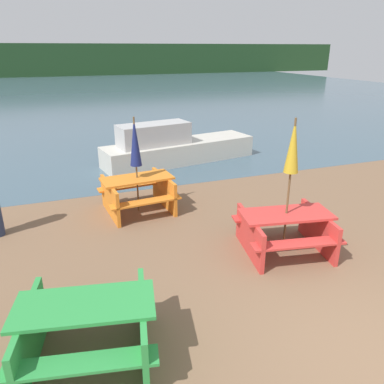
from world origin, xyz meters
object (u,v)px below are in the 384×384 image
object	(u,v)px
umbrella_gold	(293,148)
picnic_table_red	(285,228)
umbrella_navy	(135,143)
boat	(174,148)
picnic_table_green	(87,326)
picnic_table_orange	(138,191)

from	to	relation	value
umbrella_gold	picnic_table_red	bearing A→B (deg)	-104.04
picnic_table_red	umbrella_navy	distance (m)	3.55
boat	umbrella_gold	bearing A→B (deg)	-98.70
umbrella_gold	umbrella_navy	xyz separation A→B (m)	(-2.07, 2.65, -0.34)
boat	picnic_table_green	bearing A→B (deg)	-124.75
picnic_table_green	umbrella_gold	size ratio (longest dim) A/B	0.75
picnic_table_green	picnic_table_red	size ratio (longest dim) A/B	1.00
picnic_table_orange	umbrella_gold	size ratio (longest dim) A/B	0.69
picnic_table_red	umbrella_gold	bearing A→B (deg)	75.96
picnic_table_green	boat	size ratio (longest dim) A/B	0.35
picnic_table_green	boat	xyz separation A→B (m)	(3.39, 7.43, 0.02)
boat	picnic_table_red	bearing A→B (deg)	-98.70
umbrella_navy	picnic_table_green	bearing A→B (deg)	-110.05
picnic_table_green	umbrella_navy	distance (m)	4.45
picnic_table_orange	umbrella_gold	bearing A→B (deg)	-51.99
picnic_table_red	picnic_table_orange	distance (m)	3.37
picnic_table_orange	umbrella_navy	distance (m)	1.11
picnic_table_orange	boat	distance (m)	3.89
picnic_table_red	picnic_table_orange	xyz separation A→B (m)	(-2.07, 2.65, 0.02)
picnic_table_green	picnic_table_red	world-z (taller)	picnic_table_green
umbrella_gold	boat	bearing A→B (deg)	91.54
picnic_table_red	boat	xyz separation A→B (m)	(-0.16, 6.04, 0.04)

